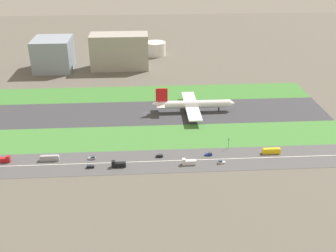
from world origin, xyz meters
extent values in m
plane|color=#5B564C|center=(0.00, 0.00, 0.00)|extent=(800.00, 800.00, 0.00)
cube|color=#38383D|center=(0.00, 0.00, 0.05)|extent=(280.00, 46.00, 0.10)
cube|color=#3D7A33|center=(0.00, 41.00, 0.05)|extent=(280.00, 36.00, 0.10)
cube|color=#427F38|center=(0.00, -41.00, 0.05)|extent=(280.00, 36.00, 0.10)
cube|color=#4C4C4F|center=(0.00, -73.00, 0.05)|extent=(280.00, 28.00, 0.10)
cube|color=silver|center=(0.00, -73.00, 0.11)|extent=(266.00, 0.50, 0.01)
cylinder|color=white|center=(37.46, 0.00, 6.30)|extent=(56.00, 6.00, 6.00)
cone|color=white|center=(67.46, 0.00, 6.30)|extent=(4.00, 5.70, 5.70)
cone|color=white|center=(6.96, 0.00, 7.10)|extent=(5.00, 5.40, 5.40)
cube|color=red|center=(12.46, 0.00, 14.30)|extent=(9.00, 0.80, 11.00)
cube|color=white|center=(11.46, 0.00, 7.30)|extent=(6.00, 16.00, 0.60)
cube|color=white|center=(35.46, 15.00, 5.10)|extent=(10.00, 26.00, 1.00)
cylinder|color=gray|center=(36.46, 9.00, 2.90)|extent=(5.00, 3.20, 3.20)
cube|color=white|center=(35.46, -15.00, 5.10)|extent=(10.00, 26.00, 1.00)
cylinder|color=gray|center=(36.46, -9.00, 2.90)|extent=(5.00, 3.20, 3.20)
cylinder|color=black|center=(57.06, 0.00, 1.70)|extent=(1.00, 1.00, 3.20)
cylinder|color=black|center=(33.46, 3.50, 1.70)|extent=(1.00, 1.00, 3.20)
cylinder|color=black|center=(33.46, -3.50, 1.70)|extent=(1.00, 1.00, 3.20)
cube|color=#99999E|center=(-59.72, -68.00, 1.60)|extent=(11.60, 2.50, 3.00)
cube|color=#99999E|center=(-59.62, -68.00, 3.35)|extent=(10.80, 2.30, 0.50)
cube|color=black|center=(-17.13, -78.00, 1.50)|extent=(8.40, 2.50, 2.80)
cube|color=black|center=(-20.33, -78.00, 3.50)|extent=(2.00, 2.30, 1.20)
cube|color=#99999E|center=(-34.17, -68.00, 0.65)|extent=(4.40, 1.80, 1.10)
cube|color=#333D4C|center=(-33.37, -68.00, 1.65)|extent=(2.20, 1.66, 0.90)
cube|color=black|center=(-34.00, -78.00, 0.65)|extent=(4.40, 1.80, 1.10)
cube|color=#333D4C|center=(-34.80, -78.00, 1.65)|extent=(2.20, 1.66, 0.90)
cube|color=silver|center=(44.91, -78.00, 0.65)|extent=(4.40, 1.80, 1.10)
cube|color=#333D4C|center=(44.11, -78.00, 1.65)|extent=(2.20, 1.66, 0.90)
cube|color=navy|center=(38.53, -68.00, 0.65)|extent=(4.40, 1.80, 1.10)
cube|color=#333D4C|center=(39.33, -68.00, 1.65)|extent=(2.20, 1.66, 0.90)
cube|color=silver|center=(25.13, -78.00, 1.50)|extent=(8.40, 2.50, 2.80)
cube|color=silver|center=(21.93, -78.00, 3.50)|extent=(2.00, 2.30, 1.20)
cube|color=#B2191E|center=(-87.72, -68.00, 1.50)|extent=(8.40, 2.50, 2.80)
cube|color=#B2191E|center=(-84.52, -68.00, 3.50)|extent=(2.00, 2.30, 1.20)
cube|color=black|center=(7.60, -68.00, 0.65)|extent=(4.40, 1.80, 1.10)
cube|color=#333D4C|center=(8.40, -68.00, 1.65)|extent=(2.20, 1.66, 0.90)
cube|color=yellow|center=(78.48, -68.00, 1.60)|extent=(11.60, 2.50, 3.00)
cube|color=yellow|center=(78.58, -68.00, 3.35)|extent=(10.80, 2.30, 0.50)
cylinder|color=#4C4C51|center=(52.56, -60.00, 3.10)|extent=(0.24, 0.24, 6.00)
cube|color=black|center=(52.56, -60.00, 6.70)|extent=(0.36, 0.36, 1.20)
sphere|color=#19D826|center=(52.56, -60.20, 7.00)|extent=(0.24, 0.24, 0.24)
cube|color=gray|center=(-90.00, 114.00, 15.69)|extent=(36.35, 39.81, 31.39)
cube|color=#9E998E|center=(-24.16, 114.00, 17.41)|extent=(57.42, 26.06, 34.83)
cylinder|color=silver|center=(13.50, 159.00, 7.34)|extent=(22.58, 22.58, 14.68)
camera|label=1|loc=(-1.07, -286.42, 128.13)|focal=43.32mm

